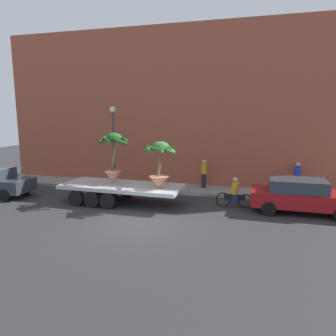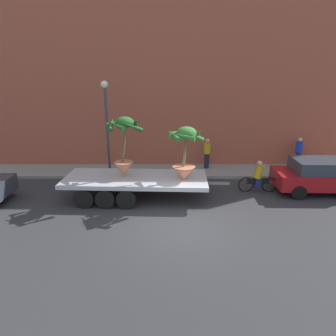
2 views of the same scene
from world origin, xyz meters
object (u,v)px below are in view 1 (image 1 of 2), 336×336
flatbed_trailer (118,188)px  cyclist (235,194)px  potted_palm_rear (113,157)px  potted_palm_middle (160,164)px  pedestrian_far_left (204,173)px  pedestrian_near_gate (297,177)px  parked_car (301,195)px  street_lamp (113,136)px

flatbed_trailer → cyclist: bearing=7.0°
potted_palm_rear → potted_palm_middle: potted_palm_rear is taller
pedestrian_far_left → pedestrian_near_gate: bearing=2.4°
parked_car → pedestrian_near_gate: bearing=85.2°
potted_palm_rear → potted_palm_middle: size_ratio=1.15×
potted_palm_middle → pedestrian_far_left: (1.50, 4.30, -1.15)m
flatbed_trailer → cyclist: (5.88, 0.72, -0.10)m
pedestrian_near_gate → street_lamp: bearing=-172.5°
flatbed_trailer → pedestrian_near_gate: 10.05m
potted_palm_rear → parked_car: potted_palm_rear is taller
flatbed_trailer → street_lamp: 3.96m
cyclist → pedestrian_far_left: 3.79m
potted_palm_rear → pedestrian_far_left: (4.07, 3.90, -1.36)m
pedestrian_near_gate → cyclist: bearing=-133.7°
parked_car → pedestrian_near_gate: size_ratio=2.67×
street_lamp → cyclist: bearing=-15.5°
pedestrian_near_gate → parked_car: bearing=-94.8°
pedestrian_near_gate → pedestrian_far_left: same height
flatbed_trailer → pedestrian_far_left: bearing=45.2°
flatbed_trailer → potted_palm_middle: bearing=-9.2°
potted_palm_middle → cyclist: (3.50, 1.11, -1.52)m
flatbed_trailer → parked_car: (8.86, 0.64, 0.06)m
cyclist → pedestrian_near_gate: size_ratio=1.08×
flatbed_trailer → potted_palm_middle: 2.80m
pedestrian_near_gate → pedestrian_far_left: 5.27m
potted_palm_middle → pedestrian_near_gate: potted_palm_middle is taller
potted_palm_middle → street_lamp: 5.04m
pedestrian_near_gate → pedestrian_far_left: bearing=-177.6°
flatbed_trailer → street_lamp: street_lamp is taller
parked_car → pedestrian_far_left: bearing=146.7°
pedestrian_near_gate → street_lamp: street_lamp is taller
potted_palm_middle → pedestrian_far_left: size_ratio=1.34×
parked_car → street_lamp: (-10.29, 2.11, 2.40)m
potted_palm_middle → pedestrian_far_left: 4.70m
potted_palm_rear → street_lamp: size_ratio=0.55×
parked_car → pedestrian_far_left: pedestrian_far_left is taller
potted_palm_middle → flatbed_trailer: bearing=170.8°
pedestrian_far_left → cyclist: bearing=-58.0°
flatbed_trailer → potted_palm_rear: 1.64m
potted_palm_rear → street_lamp: street_lamp is taller
cyclist → street_lamp: (-7.31, 2.03, 2.56)m
potted_palm_rear → potted_palm_middle: (2.56, -0.40, -0.21)m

